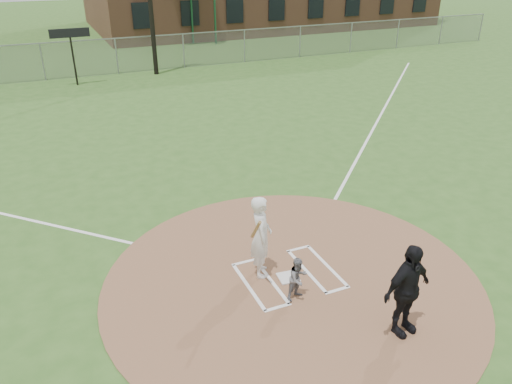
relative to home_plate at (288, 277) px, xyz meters
name	(u,v)px	position (x,y,z in m)	size (l,w,h in m)	color
ground	(292,280)	(0.05, -0.08, -0.03)	(140.00, 140.00, 0.00)	#30591E
dirt_circle	(292,280)	(0.05, -0.08, -0.02)	(8.40, 8.40, 0.02)	#895E40
home_plate	(288,277)	(0.00, 0.00, 0.00)	(0.44, 0.44, 0.03)	silver
foul_line_first	(380,117)	(9.05, 8.92, -0.03)	(0.10, 24.00, 0.01)	white
catcher	(298,278)	(-0.14, -0.69, 0.47)	(0.47, 0.37, 0.97)	slate
umpire	(407,290)	(1.22, -2.40, 0.95)	(1.13, 0.47, 1.93)	black
batters_boxes	(289,275)	(0.05, 0.07, -0.01)	(2.08, 1.88, 0.01)	white
batter_at_plate	(261,236)	(-0.48, 0.43, 0.96)	(0.71, 1.11, 1.94)	white
outfield_fence	(117,56)	(0.05, 21.92, 0.98)	(56.08, 0.08, 2.03)	slate
scoreboard_sign	(70,39)	(-2.45, 20.12, 2.35)	(2.00, 0.10, 2.93)	black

